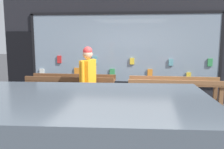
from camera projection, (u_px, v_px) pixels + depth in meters
The scene contains 6 objects.
ground_plane at pixel (117, 127), 5.41m from camera, with size 40.00×40.00×0.00m, color #38383A.
shopfront_facade at pixel (125, 43), 7.49m from camera, with size 7.66×0.29×3.53m.
display_table_left at pixel (71, 83), 6.43m from camera, with size 2.26×0.60×0.96m.
display_table_right at pixel (175, 86), 6.08m from camera, with size 2.26×0.66×0.94m.
person_browsing at pixel (88, 77), 5.76m from camera, with size 0.30×0.67×1.72m.
small_dog at pixel (72, 109), 5.81m from camera, with size 0.43×0.45×0.42m.
Camera 1 is at (0.59, -5.14, 1.97)m, focal length 40.00 mm.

